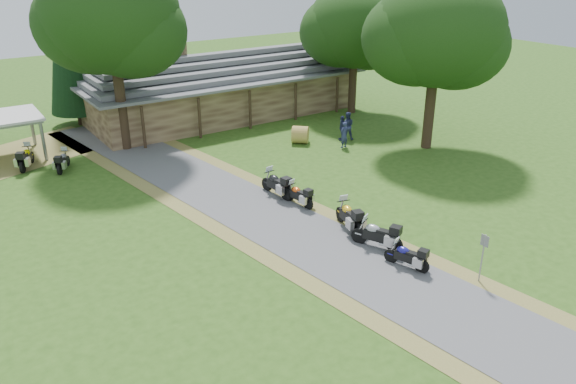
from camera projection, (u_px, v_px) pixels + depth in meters
ground at (366, 268)px, 23.02m from camera, size 120.00×120.00×0.00m
driveway at (300, 234)px, 25.81m from camera, size 51.95×51.95×0.00m
lodge at (220, 84)px, 43.37m from camera, size 21.40×9.40×4.90m
motorcycle_row_a at (407, 255)px, 22.86m from camera, size 1.12×1.84×1.19m
motorcycle_row_b at (377, 233)px, 24.34m from camera, size 1.51×2.17×1.42m
motorcycle_row_c at (349, 215)px, 25.98m from camera, size 1.16×2.23×1.46m
motorcycle_row_d at (299, 194)px, 28.49m from camera, size 0.83×1.85×1.22m
motorcycle_row_e at (276, 183)px, 29.54m from camera, size 0.87×2.17×1.45m
motorcycle_carport_a at (26, 157)px, 33.29m from camera, size 1.55×2.15×1.42m
motorcycle_carport_b at (63, 160)px, 32.98m from camera, size 1.44×1.88×1.25m
person_a at (344, 133)px, 36.61m from camera, size 0.63×0.50×2.04m
person_b at (347, 123)px, 38.11m from camera, size 0.79×0.75×2.26m
person_c at (342, 126)px, 38.03m from camera, size 0.63×0.70×2.00m
hay_bale at (300, 135)px, 37.64m from camera, size 1.57×1.57×1.16m
sign_post at (482, 258)px, 21.73m from camera, size 0.37×0.06×2.06m
oak_lodge_left at (114, 42)px, 34.07m from camera, size 8.36×8.36×13.64m
oak_lodge_right at (354, 43)px, 42.81m from camera, size 7.40×7.40×10.78m
oak_driveway at (435, 54)px, 34.64m from camera, size 8.12×8.12×12.10m
cedar_near at (69, 41)px, 39.37m from camera, size 3.87×3.87×12.23m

